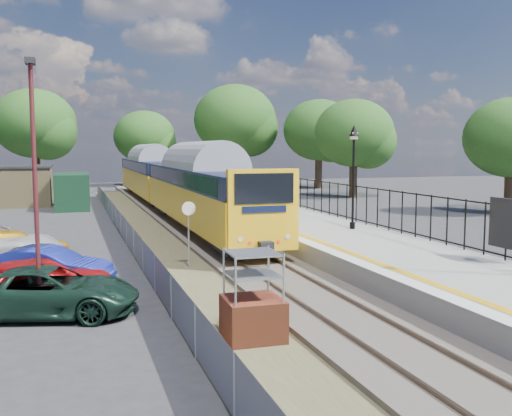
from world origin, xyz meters
name	(u,v)px	position (x,y,z in m)	size (l,w,h in m)	color
ground	(292,289)	(0.00, 0.00, 0.00)	(120.00, 120.00, 0.00)	#2D2D30
track_bed	(207,241)	(-0.47, 9.67, 0.09)	(5.90, 80.00, 0.29)	#473F38
platform	(311,234)	(4.20, 8.00, 0.45)	(5.00, 70.00, 0.90)	gray
platform_edge	(271,226)	(2.14, 8.00, 0.90)	(0.90, 70.00, 0.01)	silver
victorian_lamp_north	(354,152)	(5.30, 6.00, 4.30)	(0.44, 0.44, 4.60)	black
palisade_fence	(427,217)	(6.55, 2.24, 1.84)	(0.12, 26.00, 2.00)	black
wire_fence	(123,227)	(-4.20, 12.00, 0.60)	(0.06, 52.00, 1.20)	#999EA3
outbuilding	(11,187)	(-10.91, 31.21, 1.52)	(10.80, 10.10, 3.12)	#978355
tree_line	(151,127)	(1.40, 42.00, 6.61)	(56.80, 43.80, 11.88)	#332319
train	(169,179)	(0.00, 23.20, 2.34)	(2.82, 40.83, 3.51)	yellow
brick_plinth	(253,298)	(-2.68, -4.27, 1.02)	(1.36, 1.36, 2.13)	brown
speed_sign	(189,224)	(-2.50, 4.03, 1.69)	(0.51, 0.10, 2.53)	#999EA3
carpark_lamp	(35,172)	(-7.49, -0.75, 3.87)	(0.25, 0.50, 6.76)	#551C1F
car_green	(48,292)	(-7.28, -0.69, 0.66)	(2.20, 4.76, 1.32)	black
car_red	(41,280)	(-7.53, 0.69, 0.70)	(1.66, 4.14, 1.41)	#B61012
car_blue	(48,268)	(-7.39, 2.48, 0.67)	(1.42, 4.08, 1.35)	navy
car_yellow	(15,246)	(-8.78, 7.57, 0.62)	(1.73, 4.27, 1.24)	gold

